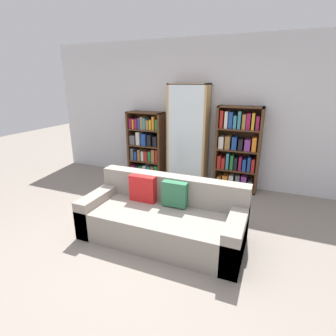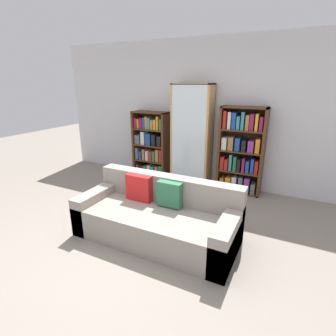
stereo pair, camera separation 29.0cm
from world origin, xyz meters
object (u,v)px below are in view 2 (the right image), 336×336
at_px(couch, 158,218).
at_px(display_cabinet, 192,136).
at_px(wine_bottle, 210,191).
at_px(bookshelf_right, 241,152).
at_px(bookshelf_left, 151,146).

bearing_deg(couch, display_cabinet, 99.51).
bearing_deg(wine_bottle, display_cabinet, 136.16).
relative_size(bookshelf_right, wine_bottle, 4.35).
height_order(couch, display_cabinet, display_cabinet).
relative_size(couch, wine_bottle, 5.77).
bearing_deg(bookshelf_left, bookshelf_right, 0.02).
distance_m(display_cabinet, wine_bottle, 1.15).
bearing_deg(wine_bottle, bookshelf_right, 59.32).
height_order(bookshelf_left, wine_bottle, bookshelf_left).
height_order(display_cabinet, wine_bottle, display_cabinet).
relative_size(bookshelf_left, bookshelf_right, 0.89).
bearing_deg(wine_bottle, bookshelf_left, 158.88).
xyz_separation_m(couch, wine_bottle, (0.26, 1.40, -0.12)).
height_order(bookshelf_left, display_cabinet, display_cabinet).
bearing_deg(bookshelf_right, couch, -106.95).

